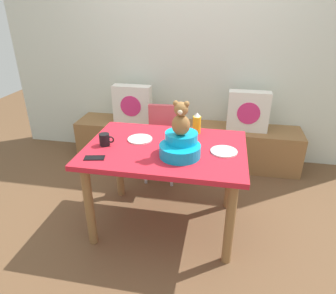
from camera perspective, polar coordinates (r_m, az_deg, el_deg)
The scene contains 15 objects.
ground_plane at distance 2.74m, azimuth -0.41°, elevation -14.01°, with size 8.00×8.00×0.00m, color brown.
back_wall at distance 3.57m, azimuth 4.31°, elevation 18.37°, with size 4.40×0.10×2.60m, color silver.
window_bench at distance 3.61m, azimuth 3.24°, elevation 0.75°, with size 2.60×0.44×0.46m, color olive.
pillow_floral_left at distance 3.56m, azimuth -6.72°, elevation 7.99°, with size 0.44×0.15×0.44m.
pillow_floral_right at distance 3.41m, azimuth 14.88°, elevation 6.52°, with size 0.44×0.15×0.44m.
book_stack at distance 3.54m, azimuth 0.23°, elevation 4.93°, with size 0.20×0.14×0.08m, color olive.
dining_table at distance 2.39m, azimuth -0.45°, elevation -2.32°, with size 1.23×0.86×0.74m.
highchair at distance 3.13m, azimuth -1.29°, elevation 2.55°, with size 0.34×0.46×0.79m.
infant_seat_teal at distance 2.19m, azimuth 2.35°, elevation 0.19°, with size 0.30×0.33×0.16m.
teddy_bear at distance 2.11m, azimuth 2.45°, elevation 5.25°, with size 0.13×0.12×0.25m.
ketchup_bottle at distance 2.56m, azimuth 5.44°, elevation 4.42°, with size 0.07×0.07×0.18m.
coffee_mug at distance 2.40m, azimuth -11.82°, elevation 1.38°, with size 0.12×0.08×0.09m.
dinner_plate_near at distance 2.46m, azimuth -5.30°, elevation 1.48°, with size 0.20×0.20×0.01m, color white.
dinner_plate_far at distance 2.29m, azimuth 10.50°, elevation -0.82°, with size 0.20×0.20×0.01m, color white.
cell_phone at distance 2.23m, azimuth -13.68°, elevation -1.99°, with size 0.07×0.14×0.01m, color black.
Camera 1 is at (0.42, -2.07, 1.75)m, focal length 32.33 mm.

